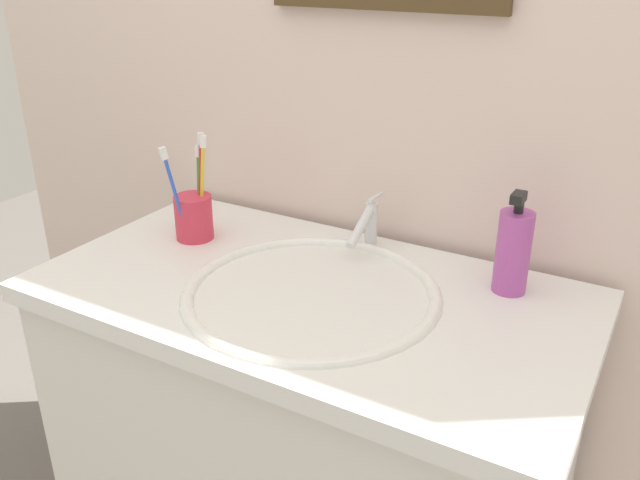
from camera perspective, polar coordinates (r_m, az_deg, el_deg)
The scene contains 10 objects.
tiled_wall_back at distance 1.31m, azimuth 5.85°, elevation 14.34°, with size 2.17×0.04×2.40m, color beige.
vanity_counter at distance 1.42m, azimuth -0.90°, elevation -19.74°, with size 0.97×0.52×0.87m.
sink_basin at distance 1.16m, azimuth -0.74°, elevation -6.68°, with size 0.45×0.45×0.13m.
faucet at distance 1.29m, azimuth 4.12°, elevation 1.37°, with size 0.02×0.13×0.10m.
toothbrush_cup at distance 1.36m, azimuth -10.82°, elevation 1.94°, with size 0.08×0.08×0.09m, color #D8334C.
toothbrush_green at distance 1.35m, azimuth -10.42°, elevation 4.75°, with size 0.01×0.03×0.18m.
toothbrush_yellow at distance 1.33m, azimuth -10.12°, elevation 5.06°, with size 0.03×0.02×0.21m.
toothbrush_red at distance 1.34m, azimuth -10.27°, elevation 5.24°, with size 0.02×0.02×0.21m.
toothbrush_blue at distance 1.31m, azimuth -12.47°, elevation 4.27°, with size 0.02×0.05×0.20m.
soap_dispenser at distance 1.16m, azimuth 16.31°, elevation -0.90°, with size 0.06×0.06×0.18m.
Camera 1 is at (0.53, -0.88, 1.42)m, focal length 37.13 mm.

